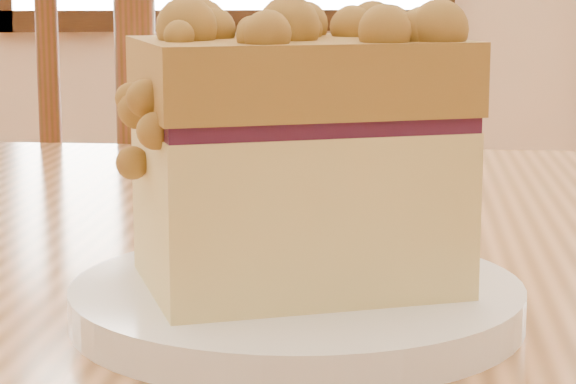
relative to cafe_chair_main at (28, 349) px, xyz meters
The scene contains 3 objects.
cafe_chair_main is the anchor object (origin of this frame).
plate 0.84m from the cafe_chair_main, 75.33° to the right, with size 0.20×0.20×0.02m.
cake_slice 0.86m from the cafe_chair_main, 75.32° to the right, with size 0.15×0.12×0.12m.
Camera 1 is at (-0.01, -0.34, 0.89)m, focal length 70.00 mm.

